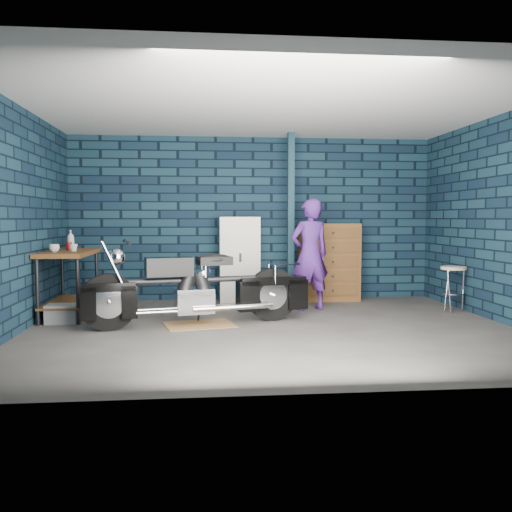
{
  "coord_description": "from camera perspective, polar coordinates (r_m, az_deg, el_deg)",
  "views": [
    {
      "loc": [
        -0.84,
        -6.54,
        1.36
      ],
      "look_at": [
        -0.17,
        0.3,
        0.88
      ],
      "focal_mm": 38.0,
      "sensor_mm": 36.0,
      "label": 1
    }
  ],
  "objects": [
    {
      "name": "ground",
      "position": [
        6.73,
        1.68,
        -7.64
      ],
      "size": [
        6.0,
        6.0,
        0.0
      ],
      "primitive_type": "plane",
      "color": "#514E4C",
      "rests_on": "ground"
    },
    {
      "name": "room_walls",
      "position": [
        7.16,
        1.14,
        8.36
      ],
      "size": [
        6.02,
        5.01,
        2.71
      ],
      "color": "black",
      "rests_on": "ground"
    },
    {
      "name": "support_post",
      "position": [
        8.6,
        3.68,
        3.94
      ],
      "size": [
        0.1,
        0.1,
        2.7
      ],
      "primitive_type": "cube",
      "color": "#132D3C",
      "rests_on": "ground"
    },
    {
      "name": "workbench",
      "position": [
        7.92,
        -19.03,
        -2.76
      ],
      "size": [
        0.6,
        1.4,
        0.91
      ],
      "primitive_type": "cube",
      "color": "brown",
      "rests_on": "ground"
    },
    {
      "name": "drip_mat",
      "position": [
        6.99,
        -6.0,
        -7.19
      ],
      "size": [
        0.97,
        0.81,
        0.01
      ],
      "primitive_type": "cube",
      "rotation": [
        0.0,
        0.0,
        0.22
      ],
      "color": "#8C5D3D",
      "rests_on": "ground"
    },
    {
      "name": "motorcycle",
      "position": [
        6.91,
        -6.03,
        -2.78
      ],
      "size": [
        2.56,
        1.2,
        1.09
      ],
      "primitive_type": null,
      "rotation": [
        0.0,
        0.0,
        0.22
      ],
      "color": "black",
      "rests_on": "ground"
    },
    {
      "name": "person",
      "position": [
        8.03,
        5.69,
        0.15
      ],
      "size": [
        0.68,
        0.53,
        1.64
      ],
      "primitive_type": "imported",
      "rotation": [
        0.0,
        0.0,
        3.39
      ],
      "color": "#471F76",
      "rests_on": "ground"
    },
    {
      "name": "storage_bin",
      "position": [
        7.48,
        -19.71,
        -5.74
      ],
      "size": [
        0.39,
        0.28,
        0.24
      ],
      "primitive_type": "cube",
      "color": "gray",
      "rests_on": "ground"
    },
    {
      "name": "locker",
      "position": [
        8.82,
        -1.76,
        -0.35
      ],
      "size": [
        0.64,
        0.46,
        1.38
      ],
      "primitive_type": "cube",
      "color": "beige",
      "rests_on": "ground"
    },
    {
      "name": "tool_chest",
      "position": [
        9.04,
        7.7,
        -0.62
      ],
      "size": [
        0.95,
        0.53,
        1.27
      ],
      "primitive_type": "cube",
      "color": "brown",
      "rests_on": "ground"
    },
    {
      "name": "shop_stool",
      "position": [
        8.39,
        20.04,
        -3.29
      ],
      "size": [
        0.45,
        0.45,
        0.66
      ],
      "primitive_type": null,
      "rotation": [
        0.0,
        0.0,
        -0.3
      ],
      "color": "beige",
      "rests_on": "ground"
    },
    {
      "name": "cup_a",
      "position": [
        7.66,
        -20.47,
        0.78
      ],
      "size": [
        0.14,
        0.14,
        0.1
      ],
      "primitive_type": "imported",
      "rotation": [
        0.0,
        0.0,
        -0.07
      ],
      "color": "beige",
      "rests_on": "workbench"
    },
    {
      "name": "cup_b",
      "position": [
        7.73,
        -18.66,
        0.84
      ],
      "size": [
        0.13,
        0.13,
        0.1
      ],
      "primitive_type": "imported",
      "rotation": [
        0.0,
        0.0,
        0.23
      ],
      "color": "beige",
      "rests_on": "workbench"
    },
    {
      "name": "mug_red",
      "position": [
        8.03,
        -19.07,
        0.99
      ],
      "size": [
        0.09,
        0.09,
        0.11
      ],
      "primitive_type": "cylinder",
      "rotation": [
        0.0,
        0.0,
        -0.13
      ],
      "color": "maroon",
      "rests_on": "workbench"
    },
    {
      "name": "bottle",
      "position": [
        8.38,
        -18.92,
        1.66
      ],
      "size": [
        0.12,
        0.12,
        0.28
      ],
      "primitive_type": "imported",
      "rotation": [
        0.0,
        0.0,
        -0.13
      ],
      "color": "gray",
      "rests_on": "workbench"
    }
  ]
}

